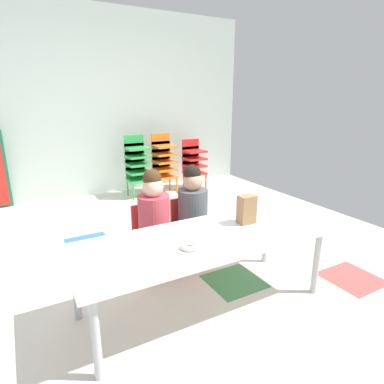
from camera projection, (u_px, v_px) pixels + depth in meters
ground_plane at (162, 272)px, 2.88m from camera, size 5.28×5.45×0.02m
back_wall at (84, 104)px, 4.78m from camera, size 5.28×0.10×2.73m
craft_table at (204, 242)px, 2.27m from camera, size 1.83×0.69×0.55m
seated_child_near_camera at (153, 213)px, 2.68m from camera, size 0.32×0.32×0.92m
seated_child_middle_seat at (192, 206)px, 2.85m from camera, size 0.32×0.31×0.92m
kid_chair_green_stack at (137, 163)px, 4.89m from camera, size 0.32×0.30×0.92m
kid_chair_orange_stack at (164, 160)px, 5.09m from camera, size 0.32×0.30×0.92m
kid_chair_red_stack at (193, 161)px, 5.36m from camera, size 0.32×0.30×0.80m
paper_bag_brown at (247, 209)px, 2.47m from camera, size 0.13×0.09×0.22m
paper_plate_near_edge at (190, 249)px, 2.06m from camera, size 0.18×0.18×0.01m
paper_plate_center_table at (208, 227)px, 2.41m from camera, size 0.18×0.18×0.01m
donut_powdered_on_plate at (190, 246)px, 2.06m from camera, size 0.12×0.12×0.03m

